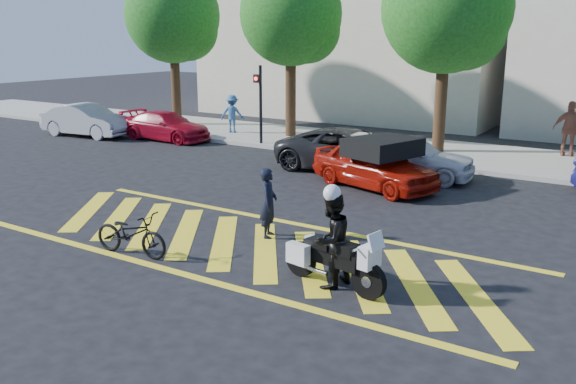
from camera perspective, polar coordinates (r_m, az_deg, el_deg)
The scene contains 19 objects.
ground at distance 13.06m, azimuth -3.96°, elevation -5.06°, with size 90.00×90.00×0.00m, color black.
sidewalk at distance 23.45m, azimuth 13.80°, elevation 3.59°, with size 60.00×5.00×0.15m, color #9E998E.
crosswalk at distance 13.08m, azimuth -4.09°, elevation -5.01°, with size 12.33×4.00×0.01m.
building_left at distance 34.46m, azimuth 6.41°, elevation 15.55°, with size 16.00×8.00×10.00m, color beige.
tree_far_left at distance 29.83m, azimuth -10.46°, elevation 15.65°, with size 4.40×4.40×7.41m.
tree_left at distance 25.87m, azimuth 0.59°, elevation 15.96°, with size 4.20×4.20×7.26m.
tree_center at distance 23.08m, azimuth 14.95°, elevation 15.90°, with size 4.60×4.60×7.56m.
signal_pole at distance 24.12m, azimuth -2.67°, elevation 8.73°, with size 0.28×0.43×3.20m.
officer_bike at distance 13.39m, azimuth -1.84°, elevation -1.03°, with size 0.57×0.37×1.56m, color black.
bicycle at distance 12.78m, azimuth -14.48°, elevation -3.79°, with size 0.61×1.74×0.91m, color black.
police_motorcycle at distance 10.88m, azimuth 4.12°, elevation -6.23°, with size 2.18×0.84×0.96m.
officer_moto at distance 10.77m, azimuth 4.07°, elevation -4.52°, with size 0.84×0.66×1.73m, color black.
red_convertible at distance 17.90m, azimuth 8.10°, elevation 2.53°, with size 1.62×4.02×1.37m, color #971106.
parked_far_left at distance 28.28m, azimuth -18.29°, elevation 6.39°, with size 1.48×4.25×1.40m, color #95989C.
parked_left at distance 26.41m, azimuth -11.33°, elevation 6.08°, with size 1.67×4.12×1.20m, color #A30A1F.
parked_mid_left at distance 20.07m, azimuth 5.98°, elevation 3.91°, with size 2.28×4.95×1.38m, color black.
parked_mid_right at distance 19.29m, azimuth 11.13°, elevation 3.31°, with size 1.65×4.09×1.39m, color silver.
pedestrian_left at distance 27.07m, azimuth -5.23°, elevation 7.31°, with size 1.06×0.61×1.64m, color #366496.
pedestrian_right at distance 23.81m, azimuth 24.89°, elevation 5.39°, with size 1.14×0.48×1.95m, color #965644.
Camera 1 is at (7.38, -9.84, 4.39)m, focal length 38.00 mm.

